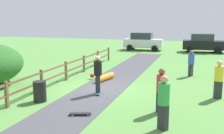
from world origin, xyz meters
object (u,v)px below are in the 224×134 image
skater_riding (98,73)px  bystander_green (164,100)px  trash_bin (40,91)px  skateboard_loose (80,114)px  bystander_blue (191,62)px  parked_car_white (143,41)px  parked_car_black (203,43)px  bystander_yellow (219,78)px  bystander_red (161,88)px  skater_fallen (104,77)px

skater_riding → bystander_green: bearing=-42.9°
trash_bin → skateboard_loose: bearing=-24.2°
skateboard_loose → bystander_blue: size_ratio=0.50×
parked_car_white → parked_car_black: (6.31, -0.00, 0.00)m
bystander_green → bystander_yellow: bystander_green is taller
bystander_blue → parked_car_black: size_ratio=0.38×
bystander_red → bystander_yellow: size_ratio=1.00×
bystander_green → parked_car_black: size_ratio=0.42×
skater_fallen → bystander_yellow: bystander_yellow is taller
bystander_green → bystander_red: (-0.29, 1.61, -0.05)m
skater_fallen → skateboard_loose: (1.07, -5.64, -0.11)m
skater_fallen → bystander_yellow: (6.03, -1.73, 0.75)m
skateboard_loose → skater_riding: bearing=97.7°
skater_riding → bystander_blue: 6.81m
bystander_red → bystander_yellow: same height
skateboard_loose → bystander_yellow: size_ratio=0.48×
bystander_yellow → skater_fallen: bearing=164.0°
skater_fallen → parked_car_black: (5.50, 15.21, 0.76)m
bystander_red → parked_car_black: 19.63m
trash_bin → bystander_yellow: size_ratio=0.52×
skateboard_loose → parked_car_white: bearing=95.1°
skater_riding → skater_fallen: size_ratio=1.15×
bystander_blue → bystander_red: 7.15m
trash_bin → skateboard_loose: 2.64m
skater_fallen → skateboard_loose: bearing=-79.3°
bystander_blue → parked_car_black: (0.79, 12.46, 0.07)m
skateboard_loose → bystander_green: (3.07, -0.32, 0.92)m
bystander_red → parked_car_black: size_ratio=0.40×
bystander_red → parked_car_white: 20.11m
skater_fallen → bystander_green: 7.30m
bystander_blue → bystander_green: bearing=-93.7°
parked_car_black → trash_bin: bearing=-109.0°
bystander_yellow → trash_bin: bearing=-158.9°
bystander_blue → bystander_yellow: bearing=-73.5°
skater_riding → bystander_green: skater_riding is taller
trash_bin → bystander_red: bystander_red is taller
trash_bin → bystander_green: size_ratio=0.50×
skater_fallen → bystander_blue: 5.49m
skateboard_loose → parked_car_black: size_ratio=0.19×
bystander_green → skater_fallen: bearing=124.8°
parked_car_white → bystander_red: bearing=-76.6°
bystander_yellow → parked_car_black: 16.95m
trash_bin → bystander_red: size_ratio=0.52×
bystander_yellow → parked_car_black: parked_car_black is taller
parked_car_black → bystander_green: bearing=-93.7°
bystander_red → parked_car_black: bearing=85.2°
skater_riding → skateboard_loose: bearing=-82.3°
skater_fallen → parked_car_black: 16.19m
bystander_blue → bystander_yellow: (1.32, -4.48, 0.06)m
skater_riding → bystander_red: bearing=-26.9°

